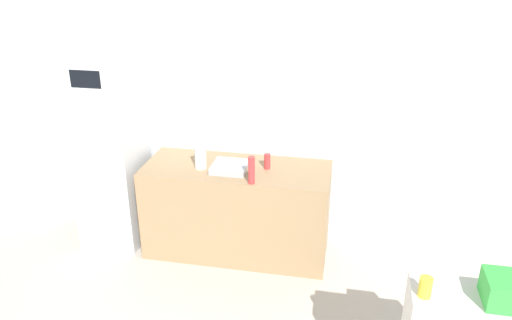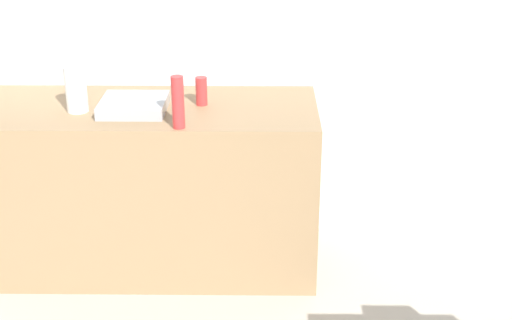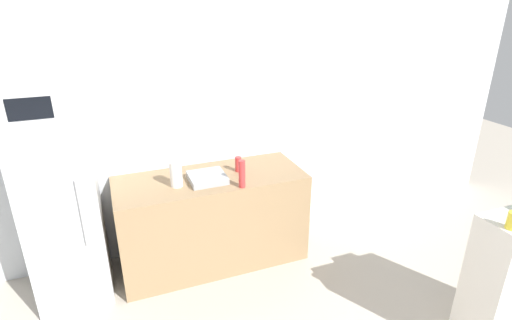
{
  "view_description": "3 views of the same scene",
  "coord_description": "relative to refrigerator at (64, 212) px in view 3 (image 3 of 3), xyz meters",
  "views": [
    {
      "loc": [
        1.14,
        -1.5,
        2.85
      ],
      "look_at": [
        0.4,
        2.23,
        1.21
      ],
      "focal_mm": 35.0,
      "sensor_mm": 36.0,
      "label": 1
    },
    {
      "loc": [
        0.73,
        -0.78,
        2.11
      ],
      "look_at": [
        0.7,
        2.13,
        0.86
      ],
      "focal_mm": 50.0,
      "sensor_mm": 36.0,
      "label": 2
    },
    {
      "loc": [
        -0.72,
        -0.63,
        2.48
      ],
      "look_at": [
        0.4,
        2.24,
        1.22
      ],
      "focal_mm": 28.0,
      "sensor_mm": 36.0,
      "label": 3
    }
  ],
  "objects": [
    {
      "name": "paper_towel_roll",
      "position": [
        0.95,
        -0.07,
        0.22
      ],
      "size": [
        0.11,
        0.11,
        0.23
      ],
      "primitive_type": "cylinder",
      "color": "white",
      "rests_on": "counter"
    },
    {
      "name": "bottle_short",
      "position": [
        1.57,
        0.04,
        0.18
      ],
      "size": [
        0.06,
        0.06,
        0.15
      ],
      "primitive_type": "cylinder",
      "color": "red",
      "rests_on": "counter"
    },
    {
      "name": "wall_back",
      "position": [
        1.15,
        0.41,
        0.49
      ],
      "size": [
        8.0,
        0.06,
        2.6
      ],
      "primitive_type": "cube",
      "color": "silver",
      "rests_on": "ground_plane"
    },
    {
      "name": "sink_basin",
      "position": [
        1.23,
        -0.06,
        0.13
      ],
      "size": [
        0.33,
        0.32,
        0.06
      ],
      "primitive_type": "cube",
      "color": "#9EA3A8",
      "rests_on": "counter"
    },
    {
      "name": "microwave",
      "position": [
        -0.0,
        -0.0,
        0.94
      ],
      "size": [
        0.53,
        0.39,
        0.27
      ],
      "color": "white",
      "rests_on": "refrigerator"
    },
    {
      "name": "refrigerator",
      "position": [
        0.0,
        0.0,
        0.0
      ],
      "size": [
        0.58,
        0.64,
        1.62
      ],
      "color": "silver",
      "rests_on": "ground_plane"
    },
    {
      "name": "bottle_tall",
      "position": [
        1.49,
        -0.3,
        0.23
      ],
      "size": [
        0.06,
        0.06,
        0.25
      ],
      "primitive_type": "cylinder",
      "color": "red",
      "rests_on": "counter"
    },
    {
      "name": "counter",
      "position": [
        1.28,
        0.01,
        -0.35
      ],
      "size": [
        1.78,
        0.71,
        0.91
      ],
      "primitive_type": "cube",
      "color": "#937551",
      "rests_on": "ground_plane"
    }
  ]
}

